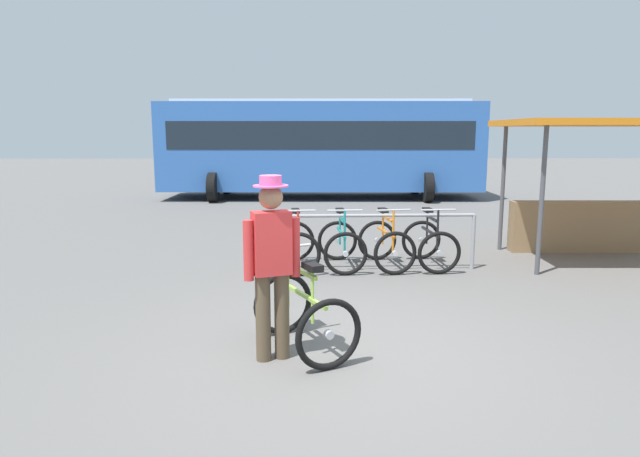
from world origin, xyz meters
name	(u,v)px	position (x,y,z in m)	size (l,w,h in m)	color
ground_plane	(340,355)	(0.00, 0.00, 0.00)	(80.00, 80.00, 0.00)	#605E5B
bike_rack_rail	(372,228)	(0.65, 3.33, 0.66)	(3.21, 0.15, 0.88)	#99999E
racked_bike_red	(297,245)	(-0.51, 3.48, 0.37)	(0.75, 1.15, 0.97)	black
racked_bike_teal	(341,244)	(0.19, 3.50, 0.37)	(0.74, 1.14, 0.97)	black
racked_bike_orange	(386,244)	(0.89, 3.52, 0.37)	(0.81, 1.17, 0.97)	black
racked_bike_black	(430,244)	(1.59, 3.54, 0.37)	(0.74, 1.16, 0.98)	black
featured_bicycle	(299,299)	(-0.40, 0.23, 0.49)	(1.07, 1.26, 1.09)	black
person_with_featured_bike	(272,260)	(-0.63, -0.08, 0.95)	(0.50, 0.32, 1.72)	brown
bus_distant	(321,143)	(0.02, 13.00, 1.74)	(10.05, 3.54, 3.08)	#3366B7
market_stall	(592,175)	(4.43, 4.22, 1.39)	(3.15, 2.36, 2.30)	#4C4C51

